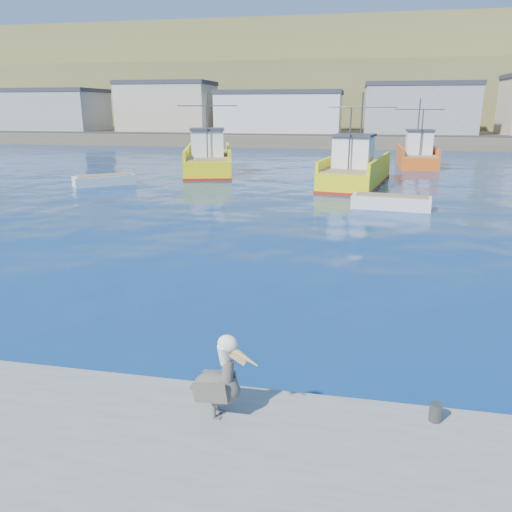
# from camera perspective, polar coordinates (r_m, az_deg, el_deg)

# --- Properties ---
(ground) EXTENTS (260.00, 260.00, 0.00)m
(ground) POSITION_cam_1_polar(r_m,az_deg,el_deg) (11.98, 2.67, -9.48)
(ground) COLOR #072054
(ground) RESTS_ON ground
(dock_bollards) EXTENTS (36.20, 0.20, 0.30)m
(dock_bollards) POSITION_cam_1_polar(r_m,az_deg,el_deg) (8.65, 3.32, -15.68)
(dock_bollards) COLOR #4C4C4C
(dock_bollards) RESTS_ON dock
(far_shore) EXTENTS (200.00, 81.00, 24.00)m
(far_shore) POSITION_cam_1_polar(r_m,az_deg,el_deg) (119.92, 10.96, 18.10)
(far_shore) COLOR brown
(far_shore) RESTS_ON ground
(trawler_yellow_a) EXTENTS (6.45, 11.60, 6.48)m
(trawler_yellow_a) POSITION_cam_1_polar(r_m,az_deg,el_deg) (42.87, -5.46, 10.87)
(trawler_yellow_a) COLOR yellow
(trawler_yellow_a) RESTS_ON ground
(trawler_yellow_b) EXTENTS (5.24, 10.59, 6.37)m
(trawler_yellow_b) POSITION_cam_1_polar(r_m,az_deg,el_deg) (36.20, 11.31, 9.50)
(trawler_yellow_b) COLOR yellow
(trawler_yellow_b) RESTS_ON ground
(boat_orange) EXTENTS (4.42, 8.46, 6.10)m
(boat_orange) POSITION_cam_1_polar(r_m,az_deg,el_deg) (49.67, 17.90, 10.95)
(boat_orange) COLOR #E45915
(boat_orange) RESTS_ON ground
(skiff_left) EXTENTS (4.07, 3.76, 0.89)m
(skiff_left) POSITION_cam_1_polar(r_m,az_deg,el_deg) (37.12, -16.96, 8.19)
(skiff_left) COLOR silver
(skiff_left) RESTS_ON ground
(skiff_mid) EXTENTS (4.29, 1.97, 0.90)m
(skiff_mid) POSITION_cam_1_polar(r_m,az_deg,el_deg) (28.10, 15.16, 5.83)
(skiff_mid) COLOR silver
(skiff_mid) RESTS_ON ground
(pelican) EXTENTS (1.17, 0.56, 1.43)m
(pelican) POSITION_cam_1_polar(r_m,az_deg,el_deg) (8.14, -4.23, -14.11)
(pelican) COLOR #595451
(pelican) RESTS_ON dock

